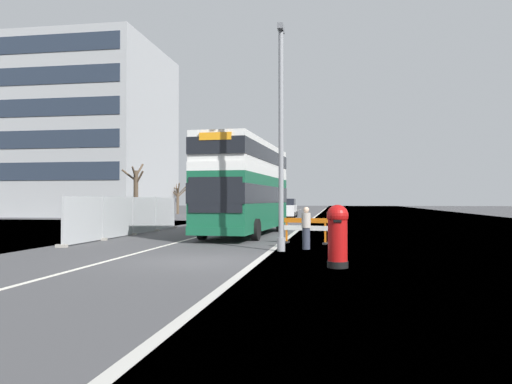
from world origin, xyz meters
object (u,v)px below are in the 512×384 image
car_oncoming_near (242,208)px  double_decker_bus (246,186)px  red_pillar_postbox (338,233)px  pedestrian_at_kerb (306,228)px  lamppost_foreground (281,145)px  car_receding_mid (287,209)px  roadworks_barrier (306,227)px

car_oncoming_near → double_decker_bus: bearing=-78.6°
red_pillar_postbox → pedestrian_at_kerb: (-1.16, 4.93, -0.15)m
lamppost_foreground → pedestrian_at_kerb: (0.85, 0.83, -3.06)m
car_oncoming_near → car_receding_mid: car_oncoming_near is taller
car_oncoming_near → pedestrian_at_kerb: car_oncoming_near is taller
red_pillar_postbox → car_oncoming_near: 32.86m
double_decker_bus → lamppost_foreground: size_ratio=1.40×
double_decker_bus → red_pillar_postbox: double_decker_bus is taller
lamppost_foreground → pedestrian_at_kerb: lamppost_foreground is taller
car_oncoming_near → car_receding_mid: (3.51, 7.13, -0.14)m
double_decker_bus → pedestrian_at_kerb: bearing=-63.5°
red_pillar_postbox → car_oncoming_near: (-8.70, 31.69, 0.12)m
double_decker_bus → pedestrian_at_kerb: size_ratio=7.23×
red_pillar_postbox → car_receding_mid: (-5.19, 38.82, -0.02)m
lamppost_foreground → car_oncoming_near: size_ratio=1.85×
car_oncoming_near → lamppost_foreground: bearing=-76.4°
double_decker_bus → pedestrian_at_kerb: (3.59, -7.21, -1.77)m
car_receding_mid → pedestrian_at_kerb: 34.14m
roadworks_barrier → red_pillar_postbox: bearing=-79.8°
car_oncoming_near → car_receding_mid: 7.95m
red_pillar_postbox → roadworks_barrier: (-1.33, 7.40, -0.26)m
pedestrian_at_kerb → car_oncoming_near: bearing=105.7°
double_decker_bus → lamppost_foreground: bearing=-71.2°
roadworks_barrier → pedestrian_at_kerb: 2.48m
red_pillar_postbox → car_oncoming_near: size_ratio=0.39×
double_decker_bus → red_pillar_postbox: size_ratio=6.66×
lamppost_foreground → roadworks_barrier: bearing=78.4°
double_decker_bus → red_pillar_postbox: (4.75, -12.14, -1.62)m
red_pillar_postbox → car_receding_mid: car_receding_mid is taller
double_decker_bus → car_receding_mid: (-0.45, 26.68, -1.64)m
double_decker_bus → lamppost_foreground: (2.74, -8.05, 1.29)m
double_decker_bus → car_oncoming_near: double_decker_bus is taller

